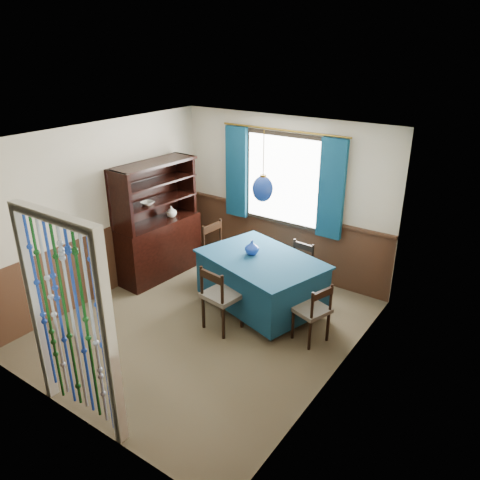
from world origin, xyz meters
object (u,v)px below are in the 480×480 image
Objects in this scene: dining_table at (261,280)px; bowl_shelf at (148,203)px; chair_right at (313,311)px; pendant_lamp at (263,189)px; chair_far at (298,268)px; chair_near at (221,296)px; vase_table at (252,248)px; vase_sideboard at (171,211)px; chair_left at (220,252)px; sideboard at (158,238)px.

dining_table is 2.03m from bowl_shelf.
bowl_shelf is at bearing 107.84° from chair_right.
dining_table is 9.09× the size of bowl_shelf.
chair_far is at bearing 71.42° from pendant_lamp.
vase_table is at bearing 99.29° from chair_near.
vase_sideboard is at bearing 172.92° from vase_table.
pendant_lamp is (0.94, -0.32, 1.26)m from chair_left.
bowl_shelf reaches higher than chair_near.
chair_near is at bearing -17.65° from sideboard.
sideboard is 0.47m from vase_sideboard.
pendant_lamp is 4.85× the size of vase_table.
bowl_shelf is at bearing -156.09° from dining_table.
sideboard reaches higher than chair_right.
bowl_shelf is at bearing 172.57° from chair_near.
chair_far is (0.22, 0.65, -0.03)m from dining_table.
sideboard is at bearing -178.07° from vase_table.
chair_far reaches higher than dining_table.
pendant_lamp is 1.92m from bowl_shelf.
pendant_lamp is at bearing 85.32° from chair_near.
chair_far is at bearing 87.52° from dining_table.
chair_left is 1.60m from pendant_lamp.
chair_left is 1.19× the size of chair_right.
sideboard is (-1.90, -0.03, 0.18)m from dining_table.
vase_table is at bearing -174.02° from dining_table.
chair_near is 1.13× the size of chair_right.
bowl_shelf is at bearing -170.31° from vase_table.
bowl_shelf is at bearing -172.19° from pendant_lamp.
dining_table is 9.55× the size of vase_sideboard.
chair_near is 2.00m from vase_sideboard.
chair_left is (-0.78, 1.03, 0.03)m from chair_near.
sideboard is at bearing 23.17° from chair_far.
dining_table is at bearing -10.11° from vase_table.
chair_near is 4.83× the size of vase_table.
chair_far is 1.18m from chair_right.
chair_left is 1.04m from vase_sideboard.
chair_near reaches higher than chair_right.
chair_right is (0.71, -0.93, 0.00)m from chair_far.
chair_near is 1.88m from sideboard.
chair_right is 2.90m from bowl_shelf.
chair_left is (-0.94, 0.32, 0.05)m from dining_table.
chair_left is 1.03m from sideboard.
chair_right is at bearing 132.81° from chair_far.
dining_table is 2.35× the size of chair_right.
bowl_shelf is (-1.66, -0.28, 0.40)m from vase_table.
chair_right is at bearing -0.68° from dining_table.
dining_table is at bearing 0.00° from pendant_lamp.
sideboard reaches higher than bowl_shelf.
pendant_lamp is (-0.93, 0.28, 1.33)m from chair_right.
vase_table is 0.95× the size of vase_sideboard.
chair_far is 4.07× the size of vase_sideboard.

